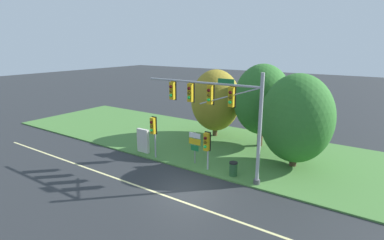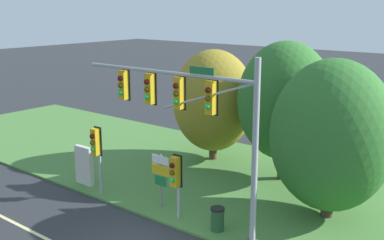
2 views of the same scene
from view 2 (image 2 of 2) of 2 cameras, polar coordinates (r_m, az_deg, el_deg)
name	(u,v)px [view 2 (image 2 of 2)]	position (r m, az deg, el deg)	size (l,w,h in m)	color
grass_verge	(254,186)	(23.68, 7.39, -7.82)	(48.00, 11.50, 0.10)	#477A38
traffic_signal_mast	(190,110)	(18.03, -0.25, 1.25)	(8.58, 0.49, 6.83)	#9EA0A5
pedestrian_signal_near_kerb	(176,175)	(19.30, -1.96, -6.49)	(0.46, 0.55, 2.72)	#9EA0A5
pedestrian_signal_further_along	(96,146)	(22.04, -11.28, -3.05)	(0.46, 0.55, 3.21)	#9EA0A5
route_sign_post	(161,173)	(20.68, -3.74, -6.31)	(0.99, 0.08, 2.34)	slate
tree_nearest_road	(214,101)	(26.62, 2.57, 2.30)	(4.52, 4.52, 6.19)	#4C3823
tree_left_of_mast	(285,101)	(23.75, 10.97, 2.21)	(4.64, 4.64, 6.88)	#4C3823
tree_behind_signpost	(332,136)	(19.92, 16.25, -1.79)	(4.93, 4.93, 6.53)	#423021
info_kiosk	(84,166)	(23.92, -12.65, -5.29)	(1.10, 0.24, 1.90)	beige
trash_bin	(217,219)	(18.95, 3.03, -11.62)	(0.56, 0.56, 0.93)	#234C28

